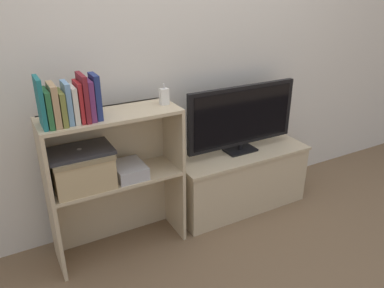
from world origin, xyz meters
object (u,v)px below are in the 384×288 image
book_teal (40,103)px  book_skyblue (67,103)px  baby_monitor (164,96)px  tv_stand (238,178)px  book_crimson (79,102)px  tv (242,117)px  book_maroon (83,98)px  book_olive (61,108)px  book_forest (47,108)px  book_plum (89,100)px  storage_basket_left (82,168)px  magazine_stack (129,170)px  book_tan (54,105)px  laptop (79,151)px  book_navy (96,97)px  book_ivory (73,104)px

book_teal → book_skyblue: book_teal is taller
book_teal → baby_monitor: bearing=3.6°
tv_stand → book_crimson: book_crimson is taller
tv → book_maroon: book_maroon is taller
book_teal → book_olive: book_teal is taller
tv_stand → book_maroon: 1.33m
book_olive → tv: bearing=4.1°
book_forest → baby_monitor: bearing=3.8°
book_plum → storage_basket_left: bearing=160.5°
tv → magazine_stack: tv is taller
book_tan → book_plum: bearing=0.0°
book_forest → book_crimson: size_ratio=0.90×
book_crimson → book_maroon: book_maroon is taller
laptop → book_forest: bearing=-168.0°
book_forest → book_navy: bearing=0.0°
tv_stand → book_tan: book_tan is taller
book_tan → magazine_stack: book_tan is taller
book_maroon → magazine_stack: (0.22, 0.01, -0.47)m
baby_monitor → magazine_stack: bearing=-173.7°
baby_monitor → book_olive: bearing=-175.8°
book_skyblue → baby_monitor: 0.55m
book_olive → book_skyblue: book_skyblue is taller
book_teal → book_ivory: (0.15, 0.00, -0.03)m
book_forest → book_maroon: 0.18m
book_ivory → laptop: book_ivory is taller
tv_stand → book_teal: size_ratio=3.96×
book_tan → storage_basket_left: size_ratio=0.65×
book_plum → tv_stand: bearing=4.8°
book_crimson → book_plum: bearing=0.0°
tv → storage_basket_left: size_ratio=2.59×
book_forest → book_skyblue: (0.10, 0.00, 0.01)m
book_tan → baby_monitor: (0.61, 0.04, -0.06)m
book_ivory → book_tan: bearing=180.0°
laptop → tv: bearing=3.0°
baby_monitor → laptop: bearing=-178.3°
book_skyblue → book_ivory: bearing=0.0°
storage_basket_left → laptop: 0.10m
book_maroon → storage_basket_left: 0.40m
tv → book_navy: book_navy is taller
book_tan → book_ivory: bearing=0.0°
book_ivory → book_navy: bearing=0.0°
book_skyblue → book_navy: book_navy is taller
book_maroon → book_navy: book_maroon is taller
book_ivory → book_plum: (0.08, 0.00, 0.01)m
book_ivory → baby_monitor: 0.52m
book_tan → book_ivory: 0.09m
book_plum → book_tan: bearing=180.0°
book_forest → laptop: book_forest is taller
tv → book_maroon: 1.12m
book_maroon → book_forest: bearing=180.0°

